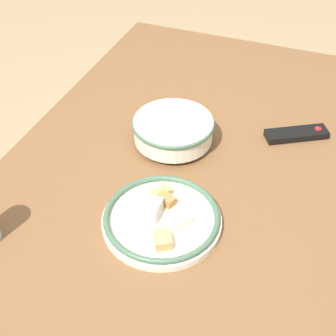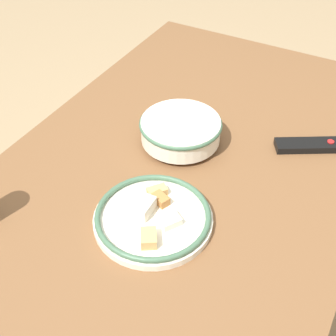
% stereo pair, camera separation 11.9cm
% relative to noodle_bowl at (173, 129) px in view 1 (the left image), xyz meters
% --- Properties ---
extents(ground_plane, '(8.00, 8.00, 0.00)m').
position_rel_noodle_bowl_xyz_m(ground_plane, '(0.11, 0.05, -0.80)').
color(ground_plane, '#9E8460').
extents(dining_table, '(1.59, 0.94, 0.75)m').
position_rel_noodle_bowl_xyz_m(dining_table, '(0.11, 0.05, -0.12)').
color(dining_table, brown).
rests_on(dining_table, ground_plane).
extents(noodle_bowl, '(0.23, 0.23, 0.08)m').
position_rel_noodle_bowl_xyz_m(noodle_bowl, '(0.00, 0.00, 0.00)').
color(noodle_bowl, silver).
rests_on(noodle_bowl, dining_table).
extents(food_plate, '(0.28, 0.28, 0.05)m').
position_rel_noodle_bowl_xyz_m(food_plate, '(0.30, 0.08, -0.03)').
color(food_plate, silver).
rests_on(food_plate, dining_table).
extents(tv_remote, '(0.14, 0.18, 0.02)m').
position_rel_noodle_bowl_xyz_m(tv_remote, '(-0.15, 0.32, -0.04)').
color(tv_remote, black).
rests_on(tv_remote, dining_table).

